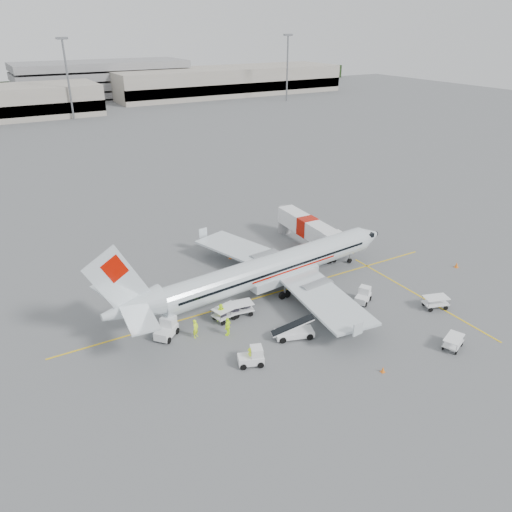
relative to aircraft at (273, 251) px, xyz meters
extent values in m
plane|color=#56595B|center=(-1.27, -0.57, -4.71)|extent=(360.00, 360.00, 0.00)
cube|color=yellow|center=(-1.27, -0.57, -4.70)|extent=(44.00, 0.20, 0.01)
cube|color=yellow|center=(12.73, -8.57, -4.70)|extent=(0.20, 20.00, 0.01)
cone|color=orange|center=(21.61, -6.11, -4.37)|extent=(0.41, 0.41, 0.67)
cone|color=orange|center=(-0.29, 9.37, -4.44)|extent=(0.33, 0.33, 0.53)
cone|color=orange|center=(0.55, -16.29, -4.43)|extent=(0.34, 0.34, 0.55)
imported|color=#CEF719|center=(-10.73, -3.92, -3.78)|extent=(0.80, 0.75, 1.85)
imported|color=#CEF719|center=(-7.53, -2.79, -3.76)|extent=(1.17, 1.15, 1.90)
imported|color=#CEF719|center=(-8.28, -9.91, -3.89)|extent=(0.67, 1.10, 1.64)
imported|color=#CEF719|center=(-8.02, -5.08, -3.79)|extent=(1.13, 1.01, 1.84)
camera|label=1|loc=(-25.09, -39.70, 21.51)|focal=35.00mm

